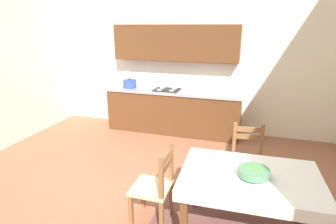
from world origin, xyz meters
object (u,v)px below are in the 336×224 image
(kitchen_cabinetry, at_px, (174,92))
(dining_table, at_px, (249,185))
(fruit_bowl, at_px, (254,172))
(dining_chair_kitchen_side, at_px, (247,161))
(dining_chair_tv_side, at_px, (155,187))

(kitchen_cabinetry, height_order, dining_table, kitchen_cabinetry)
(kitchen_cabinetry, bearing_deg, fruit_bowl, -59.86)
(kitchen_cabinetry, xyz_separation_m, dining_table, (1.61, -2.77, -0.23))
(dining_table, distance_m, fruit_bowl, 0.20)
(kitchen_cabinetry, height_order, dining_chair_kitchen_side, kitchen_cabinetry)
(kitchen_cabinetry, xyz_separation_m, fruit_bowl, (1.64, -2.82, -0.04))
(kitchen_cabinetry, relative_size, dining_chair_tv_side, 3.01)
(dining_chair_kitchen_side, height_order, dining_chair_tv_side, same)
(fruit_bowl, bearing_deg, kitchen_cabinetry, 120.14)
(dining_table, xyz_separation_m, dining_chair_tv_side, (-1.01, -0.06, -0.18))
(dining_table, distance_m, dining_chair_kitchen_side, 0.92)
(dining_table, xyz_separation_m, dining_chair_kitchen_side, (-0.03, 0.90, -0.18))
(dining_chair_kitchen_side, bearing_deg, kitchen_cabinetry, 130.23)
(kitchen_cabinetry, distance_m, dining_chair_tv_side, 2.91)
(kitchen_cabinetry, xyz_separation_m, dining_chair_tv_side, (0.60, -2.82, -0.41))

